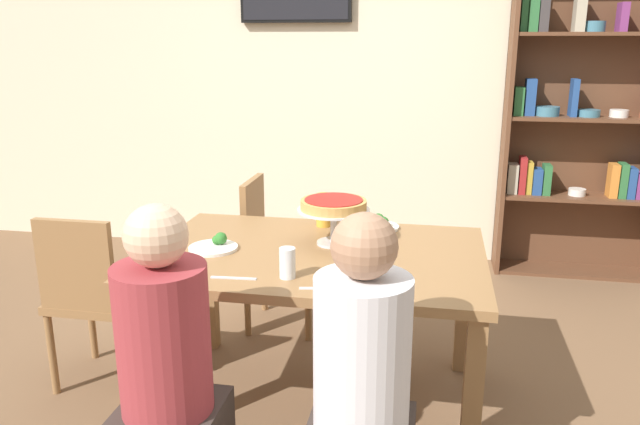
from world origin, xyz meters
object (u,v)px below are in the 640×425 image
salad_plate_near_diner (378,224)px  beer_glass_amber_tall (324,210)px  bookshelf (586,117)px  salad_plate_far_diner (215,246)px  diner_near_left (168,397)px  chair_far_left (272,246)px  deep_dish_pizza_stand (334,208)px  diner_near_right (361,414)px  chair_head_west (92,293)px  water_glass_clear_near (287,263)px  cutlery_fork_near (234,278)px  dining_table (316,272)px  cutlery_knife_near (324,288)px

salad_plate_near_diner → beer_glass_amber_tall: 0.28m
bookshelf → salad_plate_far_diner: bearing=-133.2°
diner_near_left → chair_far_left: 1.59m
chair_far_left → deep_dish_pizza_stand: deep_dish_pizza_stand is taller
diner_near_right → deep_dish_pizza_stand: (-0.24, 0.91, 0.42)m
diner_near_left → deep_dish_pizza_stand: size_ratio=3.55×
chair_head_west → water_glass_clear_near: size_ratio=7.26×
salad_plate_near_diner → bookshelf: bearing=52.1°
salad_plate_near_diner → cutlery_fork_near: 0.91m
dining_table → cutlery_fork_near: (-0.25, -0.36, 0.09)m
beer_glass_amber_tall → cutlery_fork_near: 0.79m
diner_near_right → beer_glass_amber_tall: diner_near_right is taller
bookshelf → dining_table: bearing=-126.5°
diner_near_left → salad_plate_far_diner: size_ratio=5.34×
cutlery_knife_near → dining_table: bearing=94.9°
diner_near_left → beer_glass_amber_tall: 1.28m
dining_table → deep_dish_pizza_stand: deep_dish_pizza_stand is taller
bookshelf → deep_dish_pizza_stand: 2.39m
diner_near_left → chair_head_west: bearing=43.0°
salad_plate_far_diner → cutlery_knife_near: 0.66m
chair_head_west → cutlery_knife_near: chair_head_west is taller
bookshelf → chair_far_left: size_ratio=2.54×
chair_far_left → water_glass_clear_near: chair_far_left is taller
bookshelf → deep_dish_pizza_stand: (-1.43, -1.90, -0.21)m
diner_near_left → diner_near_right: size_ratio=1.00×
diner_near_right → deep_dish_pizza_stand: bearing=14.7°
chair_far_left → salad_plate_far_diner: (-0.04, -0.82, 0.27)m
bookshelf → diner_near_right: (-1.19, -2.81, -0.63)m
deep_dish_pizza_stand → water_glass_clear_near: (-0.11, -0.43, -0.11)m
dining_table → bookshelf: (1.49, 2.02, 0.47)m
diner_near_left → chair_head_west: size_ratio=1.32×
diner_near_right → cutlery_fork_near: 0.74m
salad_plate_near_diner → cutlery_knife_near: bearing=-99.0°
salad_plate_near_diner → salad_plate_far_diner: (-0.68, -0.44, -0.01)m
diner_near_right → water_glass_clear_near: size_ratio=9.59×
diner_near_left → water_glass_clear_near: diner_near_left is taller
diner_near_left → water_glass_clear_near: size_ratio=9.59×
diner_near_right → cutlery_knife_near: size_ratio=6.39×
salad_plate_near_diner → salad_plate_far_diner: 0.81m
salad_plate_near_diner → cutlery_fork_near: size_ratio=1.12×
diner_near_right → water_glass_clear_near: (-0.35, 0.48, 0.31)m
diner_near_right → diner_near_left: bearing=91.8°
diner_near_left → deep_dish_pizza_stand: bearing=-23.1°
salad_plate_far_diner → water_glass_clear_near: size_ratio=1.80×
bookshelf → cutlery_knife_near: 2.81m
bookshelf → deep_dish_pizza_stand: size_ratio=6.83×
chair_far_left → cutlery_fork_near: 1.18m
bookshelf → beer_glass_amber_tall: bookshelf is taller
diner_near_right → beer_glass_amber_tall: 1.27m
deep_dish_pizza_stand → cutlery_fork_near: (-0.31, -0.49, -0.17)m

